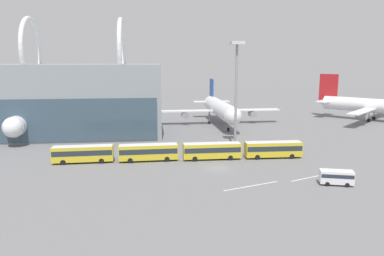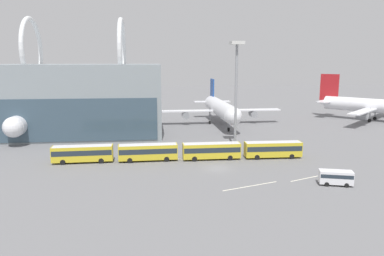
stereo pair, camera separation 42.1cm
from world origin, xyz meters
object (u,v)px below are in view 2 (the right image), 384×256
at_px(airliner_at_gate_near, 38,116).
at_px(shuttle_bus_1, 148,151).
at_px(service_van_foreground, 336,177).
at_px(airliner_at_gate_far, 220,108).
at_px(airliner_parked_remote, 375,106).
at_px(shuttle_bus_2, 211,150).
at_px(shuttle_bus_3, 273,149).
at_px(shuttle_bus_0, 83,153).
at_px(floodlight_mast, 236,73).

relative_size(airliner_at_gate_near, shuttle_bus_1, 3.49).
relative_size(airliner_at_gate_near, service_van_foreground, 7.38).
bearing_deg(airliner_at_gate_far, airliner_parked_remote, 89.27).
height_order(airliner_at_gate_near, shuttle_bus_1, airliner_at_gate_near).
relative_size(shuttle_bus_2, shuttle_bus_3, 1.00).
distance_m(airliner_at_gate_near, service_van_foreground, 78.22).
bearing_deg(airliner_at_gate_near, shuttle_bus_0, 29.61).
height_order(airliner_at_gate_near, airliner_parked_remote, airliner_parked_remote).
distance_m(airliner_parked_remote, shuttle_bus_3, 62.93).
xyz_separation_m(airliner_at_gate_far, shuttle_bus_2, (-9.18, -40.76, -3.09)).
bearing_deg(airliner_parked_remote, shuttle_bus_2, -98.72).
distance_m(airliner_at_gate_near, shuttle_bus_1, 44.37).
height_order(shuttle_bus_1, shuttle_bus_2, same).
height_order(shuttle_bus_3, floodlight_mast, floodlight_mast).
bearing_deg(shuttle_bus_3, floodlight_mast, 122.94).
distance_m(airliner_at_gate_near, floodlight_mast, 56.14).
xyz_separation_m(shuttle_bus_0, shuttle_bus_3, (37.70, -0.51, 0.00)).
height_order(shuttle_bus_0, service_van_foreground, shuttle_bus_0).
height_order(airliner_at_gate_far, shuttle_bus_0, airliner_at_gate_far).
relative_size(shuttle_bus_2, floodlight_mast, 0.49).
distance_m(shuttle_bus_3, floodlight_mast, 18.35).
bearing_deg(floodlight_mast, shuttle_bus_3, -58.09).
bearing_deg(shuttle_bus_0, airliner_at_gate_near, 116.30).
relative_size(airliner_parked_remote, floodlight_mast, 1.38).
bearing_deg(shuttle_bus_2, airliner_parked_remote, 34.07).
xyz_separation_m(shuttle_bus_2, floodlight_mast, (6.80, 9.08, 14.76)).
distance_m(shuttle_bus_2, shuttle_bus_3, 12.57).
height_order(airliner_parked_remote, shuttle_bus_1, airliner_parked_remote).
distance_m(shuttle_bus_1, shuttle_bus_2, 12.57).
distance_m(airliner_at_gate_near, shuttle_bus_2, 53.83).
bearing_deg(shuttle_bus_3, shuttle_bus_2, -179.74).
distance_m(shuttle_bus_0, shuttle_bus_2, 25.13).
height_order(airliner_at_gate_near, shuttle_bus_2, airliner_at_gate_near).
xyz_separation_m(airliner_at_gate_near, service_van_foreground, (59.75, -50.38, -3.15)).
bearing_deg(shuttle_bus_3, airliner_parked_remote, 42.16).
relative_size(shuttle_bus_1, shuttle_bus_3, 1.00).
distance_m(airliner_at_gate_near, shuttle_bus_0, 36.97).
distance_m(airliner_parked_remote, floodlight_mast, 63.13).
xyz_separation_m(airliner_parked_remote, shuttle_bus_3, (-47.34, -41.35, -3.12)).
relative_size(airliner_at_gate_near, airliner_at_gate_far, 1.05).
height_order(shuttle_bus_3, service_van_foreground, shuttle_bus_3).
xyz_separation_m(airliner_parked_remote, floodlight_mast, (-53.10, -32.10, 11.64)).
bearing_deg(shuttle_bus_0, airliner_at_gate_far, 47.73).
xyz_separation_m(shuttle_bus_1, floodlight_mast, (19.37, 8.83, 14.76)).
bearing_deg(airliner_parked_remote, shuttle_bus_3, -92.09).
xyz_separation_m(shuttle_bus_1, shuttle_bus_3, (25.13, -0.42, 0.00)).
xyz_separation_m(airliner_at_gate_far, airliner_parked_remote, (50.73, 0.42, 0.03)).
bearing_deg(floodlight_mast, shuttle_bus_1, -155.49).
bearing_deg(airliner_parked_remote, floodlight_mast, -102.08).
relative_size(airliner_at_gate_far, floodlight_mast, 1.62).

